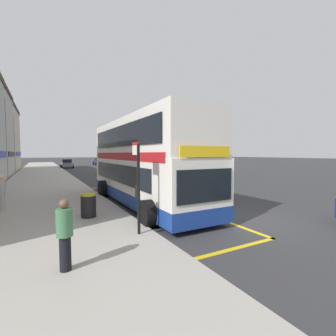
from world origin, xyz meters
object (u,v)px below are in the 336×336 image
litter_bin (88,205)px  parked_car_black_behind (156,169)px  pedestrian_waiting_near_sign (65,232)px  double_decker_bus (142,165)px  pedestrian_further_back (2,191)px  bus_stop_sign (138,181)px  parked_car_navy_kerbside (99,161)px  parked_car_grey_distant (67,164)px

litter_bin → parked_car_black_behind: bearing=56.2°
pedestrian_waiting_near_sign → litter_bin: bearing=74.0°
double_decker_bus → pedestrian_further_back: double_decker_bus is taller
bus_stop_sign → parked_car_black_behind: (9.58, 18.58, -1.01)m
pedestrian_further_back → parked_car_navy_kerbside: bearing=72.6°
parked_car_grey_distant → pedestrian_further_back: size_ratio=2.66×
bus_stop_sign → parked_car_navy_kerbside: 49.42m
pedestrian_waiting_near_sign → litter_bin: size_ratio=1.65×
parked_car_grey_distant → pedestrian_waiting_near_sign: (-3.78, -41.21, 0.17)m
litter_bin → bus_stop_sign: bearing=-69.0°
pedestrian_waiting_near_sign → pedestrian_further_back: size_ratio=0.98×
parked_car_black_behind → pedestrian_waiting_near_sign: pedestrian_waiting_near_sign is taller
double_decker_bus → litter_bin: double_decker_bus is taller
parked_car_grey_distant → pedestrian_waiting_near_sign: size_ratio=2.71×
double_decker_bus → pedestrian_waiting_near_sign: size_ratio=7.00×
parked_car_grey_distant → litter_bin: parked_car_grey_distant is taller
parked_car_navy_kerbside → litter_bin: 46.96m
double_decker_bus → parked_car_navy_kerbside: (7.10, 43.89, -1.26)m
parked_car_navy_kerbside → parked_car_grey_distant: bearing=-130.5°
double_decker_bus → bus_stop_sign: 5.11m
parked_car_grey_distant → parked_car_black_behind: bearing=110.5°
parked_car_grey_distant → parked_car_black_behind: same height
parked_car_black_behind → pedestrian_waiting_near_sign: (-11.82, -20.06, 0.17)m
parked_car_grey_distant → double_decker_bus: bearing=90.6°
parked_car_navy_kerbside → double_decker_bus: bearing=-98.8°
double_decker_bus → parked_car_navy_kerbside: 44.48m
parked_car_black_behind → double_decker_bus: bearing=-115.8°
bus_stop_sign → parked_car_navy_kerbside: bus_stop_sign is taller
pedestrian_waiting_near_sign → double_decker_bus: bearing=54.9°
bus_stop_sign → pedestrian_waiting_near_sign: bearing=-146.6°
double_decker_bus → parked_car_black_behind: size_ratio=2.58×
pedestrian_waiting_near_sign → pedestrian_further_back: bearing=105.2°
parked_car_grey_distant → litter_bin: (-2.57, -37.03, -0.19)m
parked_car_grey_distant → bus_stop_sign: bearing=87.5°
parked_car_black_behind → litter_bin: (-10.61, -15.88, -0.19)m
parked_car_navy_kerbside → pedestrian_waiting_near_sign: size_ratio=2.71×
bus_stop_sign → pedestrian_waiting_near_sign: bus_stop_sign is taller
pedestrian_further_back → pedestrian_waiting_near_sign: bearing=-74.8°
bus_stop_sign → pedestrian_further_back: bearing=126.2°
bus_stop_sign → parked_car_grey_distant: bearing=87.8°
double_decker_bus → bus_stop_sign: size_ratio=3.77×
double_decker_bus → parked_car_black_behind: (7.50, 13.92, -1.26)m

